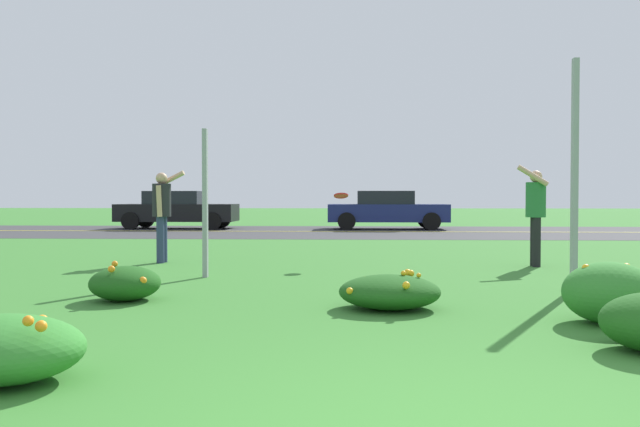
% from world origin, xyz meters
% --- Properties ---
extents(ground_plane, '(120.00, 120.00, 0.00)m').
position_xyz_m(ground_plane, '(0.00, 9.95, 0.00)').
color(ground_plane, '#387A2D').
extents(highway_strip, '(120.00, 8.61, 0.01)m').
position_xyz_m(highway_strip, '(0.00, 19.90, 0.00)').
color(highway_strip, '#38383A').
rests_on(highway_strip, ground).
extents(highway_center_stripe, '(120.00, 0.16, 0.00)m').
position_xyz_m(highway_center_stripe, '(0.00, 19.90, 0.01)').
color(highway_center_stripe, yellow).
rests_on(highway_center_stripe, ground).
extents(daylily_clump_mid_right, '(0.87, 0.85, 0.59)m').
position_xyz_m(daylily_clump_mid_right, '(1.92, 3.43, 0.30)').
color(daylily_clump_mid_right, '#337F2D').
rests_on(daylily_clump_mid_right, ground).
extents(daylily_clump_mid_center, '(1.10, 0.98, 0.41)m').
position_xyz_m(daylily_clump_mid_center, '(-0.12, 4.14, 0.18)').
color(daylily_clump_mid_center, '#1E5619').
rests_on(daylily_clump_mid_center, ground).
extents(daylily_clump_front_left, '(0.82, 0.83, 0.45)m').
position_xyz_m(daylily_clump_front_left, '(-3.17, 4.56, 0.20)').
color(daylily_clump_front_left, '#1E5619').
rests_on(daylily_clump_front_left, ground).
extents(sign_post_near_path, '(0.07, 0.10, 2.23)m').
position_xyz_m(sign_post_near_path, '(-2.74, 6.79, 1.12)').
color(sign_post_near_path, '#93969B').
rests_on(sign_post_near_path, ground).
extents(sign_post_by_roadside, '(0.07, 0.10, 2.99)m').
position_xyz_m(sign_post_by_roadside, '(2.33, 5.66, 1.49)').
color(sign_post_by_roadside, '#93969B').
rests_on(sign_post_by_roadside, ground).
extents(person_thrower_dark_shirt, '(0.56, 0.49, 1.71)m').
position_xyz_m(person_thrower_dark_shirt, '(-4.03, 8.90, 1.00)').
color(person_thrower_dark_shirt, '#232328').
rests_on(person_thrower_dark_shirt, ground).
extents(person_catcher_green_shirt, '(0.55, 0.49, 1.77)m').
position_xyz_m(person_catcher_green_shirt, '(2.65, 8.60, 1.01)').
color(person_catcher_green_shirt, '#287038').
rests_on(person_catcher_green_shirt, ground).
extents(frisbee_red, '(0.26, 0.25, 0.12)m').
position_xyz_m(frisbee_red, '(-0.73, 8.59, 1.23)').
color(frisbee_red, red).
extents(car_black_center_left, '(4.50, 2.00, 1.45)m').
position_xyz_m(car_black_center_left, '(-7.32, 21.84, 0.74)').
color(car_black_center_left, black).
rests_on(car_black_center_left, ground).
extents(car_navy_center_right, '(4.50, 2.00, 1.45)m').
position_xyz_m(car_navy_center_right, '(0.77, 21.84, 0.74)').
color(car_navy_center_right, navy).
rests_on(car_navy_center_right, ground).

